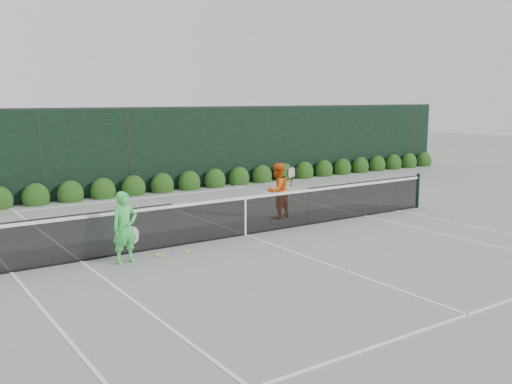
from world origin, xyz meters
TOP-DOWN VIEW (x-y plane):
  - ground at (0.00, 0.00)m, footprint 80.00×80.00m
  - tennis_net at (-0.02, 0.00)m, footprint 12.90×0.10m
  - player_woman at (-3.36, -0.61)m, footprint 0.64×0.41m
  - player_man at (1.88, 1.21)m, footprint 0.94×0.75m
  - court_lines at (0.00, 0.00)m, footprint 11.03×23.83m
  - windscreen_fence at (0.00, -2.71)m, footprint 32.00×21.07m
  - hedge_row at (-0.00, 7.15)m, footprint 31.66×0.65m
  - tennis_balls at (-1.14, -0.10)m, footprint 3.94×1.65m

SIDE VIEW (x-z plane):
  - ground at x=0.00m, z-range 0.00..0.00m
  - court_lines at x=0.00m, z-range 0.00..0.01m
  - tennis_balls at x=-1.14m, z-range 0.00..0.07m
  - hedge_row at x=0.00m, z-range -0.23..0.70m
  - tennis_net at x=-0.02m, z-range 0.00..1.07m
  - player_woman at x=-3.36m, z-range 0.00..1.50m
  - player_man at x=1.88m, z-range 0.00..1.58m
  - windscreen_fence at x=0.00m, z-range -0.02..3.04m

